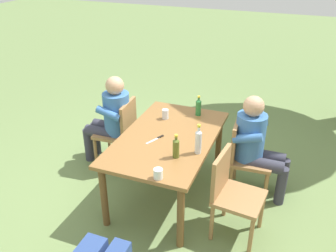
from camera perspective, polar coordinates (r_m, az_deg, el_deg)
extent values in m
plane|color=#6B844C|center=(4.20, 0.00, -10.47)|extent=(24.00, 24.00, 0.00)
cube|color=olive|center=(3.79, 0.00, -1.87)|extent=(1.59, 0.96, 0.04)
cylinder|color=brown|center=(4.68, -1.40, -0.93)|extent=(0.07, 0.07, 0.70)
cylinder|color=brown|center=(3.62, -10.18, -11.06)|extent=(0.07, 0.07, 0.70)
cylinder|color=brown|center=(4.47, 8.08, -2.68)|extent=(0.07, 0.07, 0.70)
cylinder|color=brown|center=(3.35, 2.02, -14.31)|extent=(0.07, 0.07, 0.70)
cube|color=#A37547|center=(4.55, -8.50, -1.05)|extent=(0.47, 0.47, 0.04)
cube|color=#A37547|center=(4.36, -6.33, 1.22)|extent=(0.42, 0.07, 0.42)
cylinder|color=#A37547|center=(4.88, -9.41, -2.02)|extent=(0.04, 0.04, 0.41)
cylinder|color=#A37547|center=(4.59, -11.46, -4.25)|extent=(0.04, 0.04, 0.41)
cylinder|color=#A37547|center=(4.74, -5.27, -2.71)|extent=(0.04, 0.04, 0.41)
cylinder|color=#A37547|center=(4.44, -7.10, -5.08)|extent=(0.04, 0.04, 0.41)
cube|color=#A37547|center=(4.07, 13.25, -5.22)|extent=(0.47, 0.47, 0.04)
cube|color=#A37547|center=(3.97, 10.74, -2.01)|extent=(0.42, 0.06, 0.42)
cylinder|color=#A37547|center=(4.04, 15.33, -9.70)|extent=(0.04, 0.04, 0.41)
cylinder|color=#A37547|center=(4.35, 15.68, -6.76)|extent=(0.04, 0.04, 0.41)
cylinder|color=#A37547|center=(4.05, 9.93, -8.91)|extent=(0.04, 0.04, 0.41)
cylinder|color=#A37547|center=(4.36, 10.71, -6.04)|extent=(0.04, 0.04, 0.41)
cube|color=#A37547|center=(3.49, 11.32, -11.25)|extent=(0.48, 0.48, 0.04)
cube|color=#A37547|center=(3.40, 8.44, -7.35)|extent=(0.42, 0.08, 0.42)
cylinder|color=#A37547|center=(3.47, 13.12, -16.74)|extent=(0.04, 0.04, 0.41)
cylinder|color=#A37547|center=(3.75, 14.71, -12.98)|extent=(0.04, 0.04, 0.41)
cylinder|color=#A37547|center=(3.54, 7.00, -15.05)|extent=(0.04, 0.04, 0.41)
cylinder|color=#A37547|center=(3.81, 9.09, -11.51)|extent=(0.04, 0.04, 0.41)
cylinder|color=#3D70B2|center=(4.40, -8.19, 2.04)|extent=(0.32, 0.32, 0.52)
sphere|color=tan|center=(4.25, -8.51, 6.40)|extent=(0.22, 0.22, 0.22)
cylinder|color=#383847|center=(4.67, -9.60, -0.02)|extent=(0.14, 0.40, 0.14)
cylinder|color=#383847|center=(4.88, -11.44, -1.96)|extent=(0.11, 0.11, 0.45)
cylinder|color=#3D70B2|center=(4.51, -7.11, 3.90)|extent=(0.09, 0.31, 0.16)
cylinder|color=#383847|center=(4.54, -10.72, -1.00)|extent=(0.14, 0.40, 0.14)
cylinder|color=#383847|center=(4.75, -12.56, -2.96)|extent=(0.11, 0.11, 0.45)
cylinder|color=#3D70B2|center=(4.22, -9.47, 1.95)|extent=(0.09, 0.31, 0.16)
cylinder|color=#3D70B2|center=(3.94, 12.97, -1.67)|extent=(0.32, 0.32, 0.52)
sphere|color=tan|center=(3.78, 13.54, 3.08)|extent=(0.22, 0.22, 0.22)
cylinder|color=#383847|center=(3.98, 15.20, -6.02)|extent=(0.14, 0.40, 0.14)
cylinder|color=#383847|center=(4.10, 17.60, -9.13)|extent=(0.11, 0.11, 0.45)
cylinder|color=#3D70B2|center=(3.73, 12.61, -1.96)|extent=(0.09, 0.31, 0.16)
cylinder|color=#383847|center=(4.13, 15.53, -4.71)|extent=(0.14, 0.40, 0.14)
cylinder|color=#383847|center=(4.25, 17.83, -7.74)|extent=(0.11, 0.11, 0.45)
cylinder|color=#3D70B2|center=(4.07, 13.52, 0.51)|extent=(0.09, 0.31, 0.16)
cylinder|color=white|center=(3.45, 4.85, -2.70)|extent=(0.06, 0.06, 0.22)
cone|color=white|center=(3.39, 4.94, -0.85)|extent=(0.06, 0.06, 0.03)
cylinder|color=white|center=(3.37, 4.96, -0.38)|extent=(0.03, 0.03, 0.03)
cylinder|color=yellow|center=(3.36, 4.98, 0.04)|extent=(0.03, 0.03, 0.02)
cylinder|color=#566623|center=(3.39, 1.28, -3.71)|extent=(0.06, 0.06, 0.18)
cone|color=#566623|center=(3.33, 1.30, -2.24)|extent=(0.06, 0.06, 0.02)
cylinder|color=#566623|center=(3.32, 1.30, -1.87)|extent=(0.03, 0.03, 0.02)
cylinder|color=yellow|center=(3.31, 1.31, -1.54)|extent=(0.03, 0.03, 0.02)
cylinder|color=#287A38|center=(4.21, 4.87, 2.84)|extent=(0.06, 0.06, 0.18)
cone|color=#287A38|center=(4.17, 4.93, 4.10)|extent=(0.06, 0.06, 0.02)
cylinder|color=#287A38|center=(4.16, 4.94, 4.41)|extent=(0.03, 0.03, 0.02)
cylinder|color=yellow|center=(4.15, 4.95, 4.69)|extent=(0.03, 0.03, 0.02)
cylinder|color=silver|center=(4.12, -0.43, 1.91)|extent=(0.08, 0.08, 0.11)
cylinder|color=white|center=(3.12, -1.59, -7.63)|extent=(0.08, 0.08, 0.09)
cube|color=silver|center=(3.69, -2.44, -2.36)|extent=(0.17, 0.09, 0.01)
cube|color=black|center=(3.76, -1.21, -1.73)|extent=(0.08, 0.05, 0.01)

